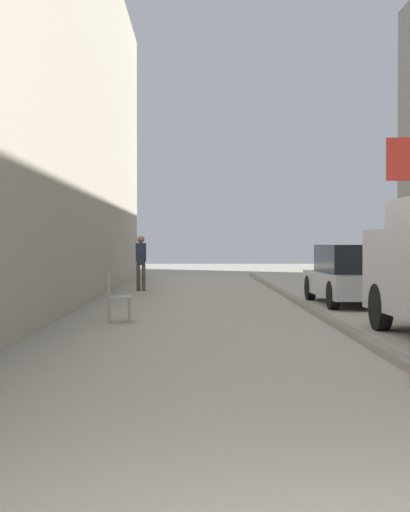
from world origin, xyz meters
The scene contains 5 objects.
ground_plane centered at (0.00, 12.00, 0.00)m, with size 80.00×80.00×0.00m, color #A8A093.
kerb_strip centered at (1.58, 12.00, 0.06)m, with size 0.16×40.00×0.12m, color gray.
pedestrian_main_foreground centered at (-2.64, 21.19, 0.99)m, with size 0.33×0.23×1.71m.
parked_car centered at (2.92, 15.89, 0.71)m, with size 1.94×4.25×1.45m.
cafe_chair_near_window centered at (-2.46, 11.75, 0.55)m, with size 0.50×0.50×0.94m.
Camera 1 is at (-0.92, -2.68, 1.50)m, focal length 53.85 mm.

